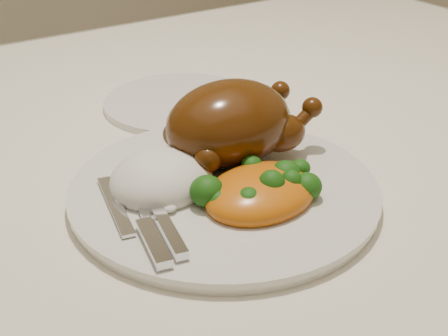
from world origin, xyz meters
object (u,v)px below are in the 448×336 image
dining_table (120,250)px  dinner_plate (224,191)px  roast_chicken (233,123)px  side_plate (181,102)px

dining_table → dinner_plate: 0.17m
roast_chicken → side_plate: bearing=78.4°
dining_table → side_plate: 0.22m
side_plate → dinner_plate: bearing=-109.9°
dining_table → dinner_plate: bearing=-57.2°
dinner_plate → side_plate: size_ratio=1.50×
dinner_plate → roast_chicken: 0.08m
dining_table → roast_chicken: size_ratio=9.47×
side_plate → roast_chicken: 0.19m
roast_chicken → dining_table: bearing=150.0°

